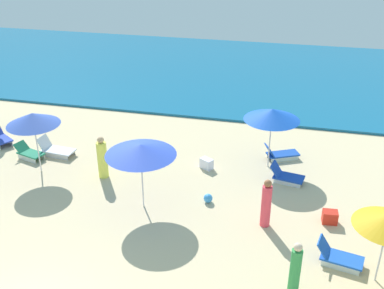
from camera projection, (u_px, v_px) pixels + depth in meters
The scene contains 16 objects.
ocean at pixel (204, 70), 30.33m from camera, with size 60.00×15.84×0.12m, color #156089.
umbrella_0 at pixel (141, 150), 15.25m from camera, with size 2.40×2.40×2.41m.
umbrella_1 at pixel (33, 119), 17.43m from camera, with size 2.02×2.02×2.50m.
lounge_chair_1_0 at pixel (56, 149), 19.57m from camera, with size 1.54×0.79×0.78m.
lounge_chair_1_1 at pixel (29, 153), 19.31m from camera, with size 1.36×0.89×0.62m.
lounge_chair_3_1 at pixel (0, 138), 20.51m from camera, with size 1.43×1.23×0.67m.
lounge_chair_4_0 at pixel (338, 257), 13.44m from camera, with size 1.42×0.87×0.71m.
umbrella_5 at pixel (272, 114), 17.79m from camera, with size 2.19×2.19×2.51m.
lounge_chair_5_0 at pixel (286, 176), 17.61m from camera, with size 1.35×0.85×0.69m.
lounge_chair_5_1 at pixel (280, 154), 19.25m from camera, with size 1.53×1.13×0.70m.
beachgoer_3 at pixel (266, 204), 14.87m from camera, with size 0.41×0.41×1.72m.
beachgoer_4 at pixel (102, 158), 17.70m from camera, with size 0.40×0.40×1.72m.
beachgoer_5 at pixel (295, 269), 12.25m from camera, with size 0.42×0.42×1.59m.
beach_ball_0 at pixel (208, 198), 16.37m from camera, with size 0.32×0.32×0.32m, color #3A91DD.
cooler_box_1 at pixel (207, 164), 18.55m from camera, with size 0.51×0.31×0.42m, color white.
cooler_box_2 at pixel (330, 217), 15.27m from camera, with size 0.49×0.37×0.43m, color red.
Camera 1 is at (6.02, -6.65, 9.18)m, focal length 43.17 mm.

